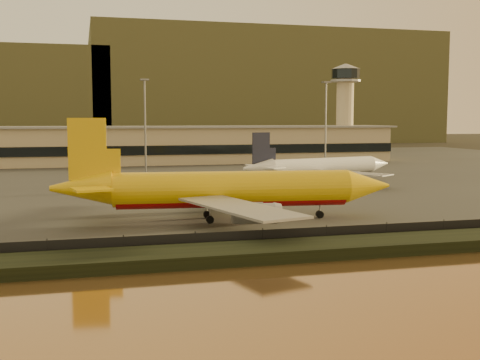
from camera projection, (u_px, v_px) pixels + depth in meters
The scene contains 12 objects.
ground at pixel (277, 228), 84.29m from camera, with size 900.00×900.00×0.00m, color black.
embankment at pixel (324, 248), 67.87m from camera, with size 320.00×7.00×1.40m, color black.
tarmac at pixel (175, 171), 175.68m from camera, with size 320.00×220.00×0.20m, color #2D2D2D.
perimeter_fence at pixel (311, 237), 71.65m from camera, with size 300.00×0.05×2.20m, color black.
terminal_building at pixel (118, 146), 200.77m from camera, with size 202.00×25.00×12.60m.
control_tower at pixel (345, 102), 225.83m from camera, with size 11.20×11.20×35.50m.
apron_light_masts at pixel (242, 117), 158.65m from camera, with size 152.20×12.20×25.40m.
distant_hills at pixel (89, 95), 402.95m from camera, with size 470.00×160.00×70.00m.
dhl_cargo_jet at pixel (227, 190), 89.26m from camera, with size 50.96×49.61×15.21m.
white_narrowbody_jet at pixel (321, 167), 142.69m from camera, with size 41.52×39.75×12.05m.
gse_vehicle_yellow at pixel (268, 194), 114.80m from camera, with size 3.52×1.58×1.58m, color #DCAC0B.
gse_vehicle_white at pixel (154, 191), 119.35m from camera, with size 3.87×1.74×1.74m, color white.
Camera 1 is at (-26.14, -79.12, 15.32)m, focal length 45.00 mm.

